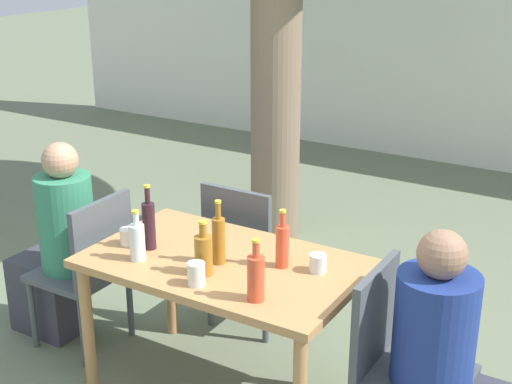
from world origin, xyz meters
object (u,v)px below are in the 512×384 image
(soda_bottle_4, at_px, (256,277))
(drinking_glass_1, at_px, (128,237))
(amber_bottle_1, at_px, (219,239))
(drinking_glass_0, at_px, (318,263))
(soda_bottle_3, at_px, (282,245))
(person_seated_0, at_px, (58,253))
(patio_chair_0, at_px, (89,264))
(person_seated_1, at_px, (453,376))
(wine_bottle_2, at_px, (149,224))
(amber_bottle_5, at_px, (203,254))
(drinking_glass_2, at_px, (196,274))
(patio_chair_1, at_px, (397,357))
(water_bottle_0, at_px, (137,241))
(patio_chair_2, at_px, (246,247))
(dining_table_front, at_px, (224,278))

(soda_bottle_4, distance_m, drinking_glass_1, 0.86)
(amber_bottle_1, distance_m, drinking_glass_0, 0.47)
(amber_bottle_1, height_order, drinking_glass_0, amber_bottle_1)
(drinking_glass_1, bearing_deg, soda_bottle_3, 12.73)
(person_seated_0, relative_size, drinking_glass_1, 14.05)
(patio_chair_0, distance_m, person_seated_1, 2.01)
(wine_bottle_2, height_order, amber_bottle_5, wine_bottle_2)
(soda_bottle_3, distance_m, drinking_glass_2, 0.43)
(soda_bottle_3, bearing_deg, patio_chair_1, -7.60)
(water_bottle_0, relative_size, soda_bottle_3, 0.89)
(soda_bottle_3, bearing_deg, person_seated_1, -5.48)
(patio_chair_2, bearing_deg, soda_bottle_3, 134.37)
(amber_bottle_5, height_order, drinking_glass_1, amber_bottle_5)
(drinking_glass_2, bearing_deg, dining_table_front, 97.99)
(soda_bottle_3, bearing_deg, patio_chair_0, -175.96)
(person_seated_0, bearing_deg, soda_bottle_4, 80.08)
(wine_bottle_2, relative_size, amber_bottle_5, 1.27)
(water_bottle_0, height_order, drinking_glass_1, water_bottle_0)
(person_seated_1, height_order, drinking_glass_2, person_seated_1)
(dining_table_front, xyz_separation_m, person_seated_1, (1.13, -0.00, -0.16))
(water_bottle_0, relative_size, drinking_glass_2, 2.37)
(wine_bottle_2, bearing_deg, soda_bottle_3, 13.51)
(amber_bottle_1, xyz_separation_m, soda_bottle_3, (0.27, 0.12, -0.01))
(soda_bottle_4, bearing_deg, wine_bottle_2, 165.96)
(amber_bottle_5, bearing_deg, patio_chair_2, 108.49)
(soda_bottle_4, bearing_deg, drinking_glass_1, 169.10)
(water_bottle_0, xyz_separation_m, amber_bottle_1, (0.35, 0.17, 0.03))
(dining_table_front, height_order, drinking_glass_2, drinking_glass_2)
(drinking_glass_2, bearing_deg, water_bottle_0, 170.09)
(dining_table_front, distance_m, drinking_glass_1, 0.53)
(person_seated_1, relative_size, soda_bottle_4, 4.04)
(person_seated_1, distance_m, drinking_glass_0, 0.76)
(amber_bottle_1, relative_size, wine_bottle_2, 0.95)
(person_seated_1, relative_size, water_bottle_0, 4.50)
(patio_chair_0, relative_size, drinking_glass_2, 8.49)
(patio_chair_2, bearing_deg, patio_chair_1, 151.31)
(drinking_glass_2, bearing_deg, drinking_glass_0, 44.52)
(amber_bottle_5, relative_size, drinking_glass_2, 2.46)
(dining_table_front, distance_m, drinking_glass_0, 0.47)
(wine_bottle_2, distance_m, soda_bottle_4, 0.74)
(patio_chair_1, relative_size, amber_bottle_1, 2.87)
(person_seated_1, bearing_deg, soda_bottle_4, 107.86)
(soda_bottle_3, bearing_deg, patio_chair_2, 134.37)
(person_seated_0, relative_size, drinking_glass_0, 14.05)
(dining_table_front, height_order, patio_chair_0, patio_chair_0)
(person_seated_1, height_order, soda_bottle_4, person_seated_1)
(soda_bottle_3, bearing_deg, person_seated_0, -176.65)
(person_seated_0, height_order, wine_bottle_2, person_seated_0)
(person_seated_0, height_order, person_seated_1, person_seated_0)
(person_seated_0, xyz_separation_m, drinking_glass_0, (1.56, 0.12, 0.27))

